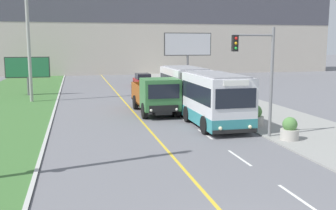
{
  "coord_description": "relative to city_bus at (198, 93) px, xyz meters",
  "views": [
    {
      "loc": [
        -4.02,
        -7.4,
        4.84
      ],
      "look_at": [
        1.1,
        14.16,
        1.4
      ],
      "focal_mm": 42.0,
      "sensor_mm": 36.0,
      "label": 1
    }
  ],
  "objects": [
    {
      "name": "car_distant",
      "position": [
        -0.26,
        20.38,
        -0.91
      ],
      "size": [
        1.8,
        4.3,
        1.45
      ],
      "color": "maroon",
      "rests_on": "ground_plane"
    },
    {
      "name": "apartment_block_background",
      "position": [
        -3.96,
        41.57,
        9.99
      ],
      "size": [
        80.0,
        8.04,
        23.17
      ],
      "color": "beige",
      "rests_on": "ground_plane"
    },
    {
      "name": "planter_round_near",
      "position": [
        2.43,
        -7.44,
        -1.01
      ],
      "size": [
        0.92,
        0.92,
        1.15
      ],
      "color": "#B7B2A8",
      "rests_on": "sidewalk_right"
    },
    {
      "name": "billboard_small",
      "position": [
        -12.31,
        14.36,
        0.98
      ],
      "size": [
        4.05,
        0.24,
        3.66
      ],
      "color": "#59595B",
      "rests_on": "ground_plane"
    },
    {
      "name": "billboard_large",
      "position": [
        4.14,
        16.89,
        3.02
      ],
      "size": [
        5.29,
        0.24,
        6.06
      ],
      "color": "#59595B",
      "rests_on": "ground_plane"
    },
    {
      "name": "utility_pole_far",
      "position": [
        -11.62,
        9.93,
        3.7
      ],
      "size": [
        1.8,
        0.28,
        10.48
      ],
      "color": "#9E9E99",
      "rests_on": "ground_plane"
    },
    {
      "name": "planter_round_third",
      "position": [
        2.21,
        0.03,
        -1.03
      ],
      "size": [
        0.91,
        0.91,
        1.11
      ],
      "color": "#B7B2A8",
      "rests_on": "sidewalk_right"
    },
    {
      "name": "planter_round_second",
      "position": [
        2.34,
        -3.7,
        -0.99
      ],
      "size": [
        1.02,
        1.02,
        1.21
      ],
      "color": "#B7B2A8",
      "rests_on": "sidewalk_right"
    },
    {
      "name": "dump_truck",
      "position": [
        -2.53,
        1.39,
        -0.31
      ],
      "size": [
        2.49,
        6.82,
        2.59
      ],
      "color": "black",
      "rests_on": "ground_plane"
    },
    {
      "name": "city_bus",
      "position": [
        0.0,
        0.0,
        0.0
      ],
      "size": [
        2.68,
        12.68,
        3.15
      ],
      "color": "silver",
      "rests_on": "ground_plane"
    },
    {
      "name": "traffic_light_mast",
      "position": [
        1.16,
        -6.51,
        2.03
      ],
      "size": [
        2.28,
        0.32,
        5.68
      ],
      "color": "slate",
      "rests_on": "ground_plane"
    }
  ]
}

